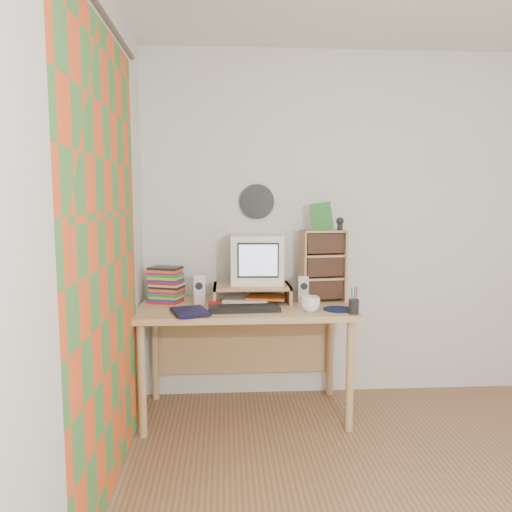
{
  "coord_description": "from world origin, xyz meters",
  "views": [
    {
      "loc": [
        -1.16,
        -1.86,
        1.46
      ],
      "look_at": [
        -0.96,
        1.33,
        1.08
      ],
      "focal_mm": 35.0,
      "sensor_mm": 36.0,
      "label": 1
    }
  ],
  "objects": [
    {
      "name": "back_wall",
      "position": [
        0.0,
        1.75,
        1.25
      ],
      "size": [
        3.5,
        0.0,
        3.5
      ],
      "primitive_type": "plane",
      "rotation": [
        1.57,
        0.0,
        0.0
      ],
      "color": "silver",
      "rests_on": "floor"
    },
    {
      "name": "left_wall",
      "position": [
        -1.75,
        0.0,
        1.25
      ],
      "size": [
        0.0,
        3.5,
        3.5
      ],
      "primitive_type": "plane",
      "rotation": [
        1.57,
        0.0,
        1.57
      ],
      "color": "silver",
      "rests_on": "floor"
    },
    {
      "name": "curtain",
      "position": [
        -1.71,
        0.48,
        1.15
      ],
      "size": [
        0.0,
        2.2,
        2.2
      ],
      "primitive_type": "plane",
      "rotation": [
        1.57,
        0.0,
        1.57
      ],
      "color": "#E94F20",
      "rests_on": "left_wall"
    },
    {
      "name": "wall_disc",
      "position": [
        -0.93,
        1.73,
        1.43
      ],
      "size": [
        0.25,
        0.02,
        0.25
      ],
      "primitive_type": "cylinder",
      "rotation": [
        1.57,
        0.0,
        0.0
      ],
      "color": "black",
      "rests_on": "back_wall"
    },
    {
      "name": "desk",
      "position": [
        -1.03,
        1.44,
        0.62
      ],
      "size": [
        1.4,
        0.7,
        0.75
      ],
      "color": "tan",
      "rests_on": "floor"
    },
    {
      "name": "monitor_riser",
      "position": [
        -0.98,
        1.48,
        0.84
      ],
      "size": [
        0.52,
        0.3,
        0.12
      ],
      "color": "tan",
      "rests_on": "desk"
    },
    {
      "name": "crt_monitor",
      "position": [
        -0.94,
        1.53,
        1.04
      ],
      "size": [
        0.36,
        0.36,
        0.33
      ],
      "primitive_type": "cube",
      "rotation": [
        0.0,
        0.0,
        -0.03
      ],
      "color": "white",
      "rests_on": "monitor_riser"
    },
    {
      "name": "speaker_left",
      "position": [
        -1.33,
        1.45,
        0.85
      ],
      "size": [
        0.08,
        0.08,
        0.2
      ],
      "primitive_type": "cube",
      "rotation": [
        0.0,
        0.0,
        0.1
      ],
      "color": "silver",
      "rests_on": "desk"
    },
    {
      "name": "speaker_right",
      "position": [
        -0.63,
        1.44,
        0.84
      ],
      "size": [
        0.07,
        0.07,
        0.18
      ],
      "primitive_type": "cube",
      "rotation": [
        0.0,
        0.0,
        -0.08
      ],
      "color": "silver",
      "rests_on": "desk"
    },
    {
      "name": "keyboard",
      "position": [
        -1.04,
        1.22,
        0.77
      ],
      "size": [
        0.46,
        0.17,
        0.03
      ],
      "primitive_type": "cube",
      "rotation": [
        0.0,
        0.0,
        0.04
      ],
      "color": "black",
      "rests_on": "desk"
    },
    {
      "name": "dvd_stack",
      "position": [
        -1.56,
        1.51,
        0.9
      ],
      "size": [
        0.24,
        0.2,
        0.29
      ],
      "primitive_type": null,
      "rotation": [
        0.0,
        0.0,
        -0.33
      ],
      "color": "brown",
      "rests_on": "desk"
    },
    {
      "name": "cd_rack",
      "position": [
        -0.49,
        1.5,
        0.99
      ],
      "size": [
        0.31,
        0.19,
        0.49
      ],
      "primitive_type": "cube",
      "rotation": [
        0.0,
        0.0,
        0.12
      ],
      "color": "tan",
      "rests_on": "desk"
    },
    {
      "name": "mug",
      "position": [
        -0.63,
        1.16,
        0.8
      ],
      "size": [
        0.13,
        0.13,
        0.1
      ],
      "primitive_type": "imported",
      "rotation": [
        0.0,
        0.0,
        -0.08
      ],
      "color": "white",
      "rests_on": "desk"
    },
    {
      "name": "diary",
      "position": [
        -1.47,
        1.13,
        0.77
      ],
      "size": [
        0.29,
        0.25,
        0.05
      ],
      "primitive_type": "imported",
      "rotation": [
        0.0,
        0.0,
        0.3
      ],
      "color": "black",
      "rests_on": "desk"
    },
    {
      "name": "mousepad",
      "position": [
        -0.44,
        1.21,
        0.75
      ],
      "size": [
        0.21,
        0.21,
        0.0
      ],
      "primitive_type": "cylinder",
      "rotation": [
        0.0,
        0.0,
        -0.03
      ],
      "color": "#0F1634",
      "rests_on": "desk"
    },
    {
      "name": "pen_cup",
      "position": [
        -0.38,
        1.09,
        0.81
      ],
      "size": [
        0.06,
        0.06,
        0.13
      ],
      "primitive_type": null,
      "rotation": [
        0.0,
        0.0,
        -0.0
      ],
      "color": "black",
      "rests_on": "desk"
    },
    {
      "name": "papers",
      "position": [
        -0.96,
        1.49,
        0.77
      ],
      "size": [
        0.34,
        0.28,
        0.04
      ],
      "primitive_type": null,
      "rotation": [
        0.0,
        0.0,
        -0.21
      ],
      "color": "white",
      "rests_on": "desk"
    },
    {
      "name": "red_box",
      "position": [
        -1.23,
        1.31,
        0.77
      ],
      "size": [
        0.08,
        0.05,
        0.04
      ],
      "primitive_type": "cube",
      "rotation": [
        0.0,
        0.0,
        -0.01
      ],
      "color": "#AA121B",
      "rests_on": "desk"
    },
    {
      "name": "game_box",
      "position": [
        -0.5,
        1.52,
        1.33
      ],
      "size": [
        0.15,
        0.05,
        0.19
      ],
      "primitive_type": "cube",
      "rotation": [
        0.0,
        0.0,
        -0.12
      ],
      "color": "#1C631D",
      "rests_on": "cd_rack"
    },
    {
      "name": "webcam",
      "position": [
        -0.38,
        1.48,
        1.28
      ],
      "size": [
        0.06,
        0.06,
        0.09
      ],
      "primitive_type": null,
      "rotation": [
        0.0,
        0.0,
        0.08
      ],
      "color": "black",
      "rests_on": "cd_rack"
    }
  ]
}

